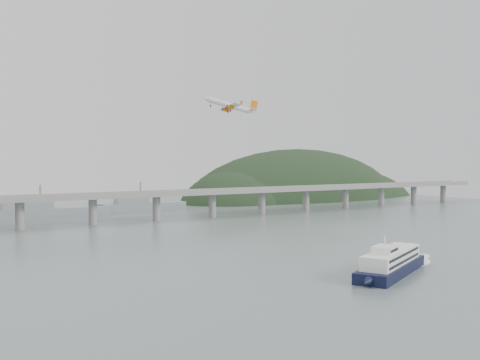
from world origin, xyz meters
TOP-DOWN VIEW (x-y plane):
  - ground at (0.00, 0.00)m, footprint 900.00×900.00m
  - bridge at (-1.15, 200.00)m, footprint 800.00×22.00m
  - headland at (285.18, 331.75)m, footprint 365.00×155.00m
  - ferry at (12.34, -37.44)m, footprint 84.94×44.97m
  - airliner at (12.61, 83.89)m, footprint 33.07×30.55m

SIDE VIEW (x-z plane):
  - headland at x=285.18m, z-range -97.34..58.66m
  - ground at x=0.00m, z-range 0.00..0.00m
  - ferry at x=12.34m, z-range -3.91..13.19m
  - bridge at x=-1.15m, z-range 5.70..29.60m
  - airliner at x=12.61m, z-range 72.82..83.54m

